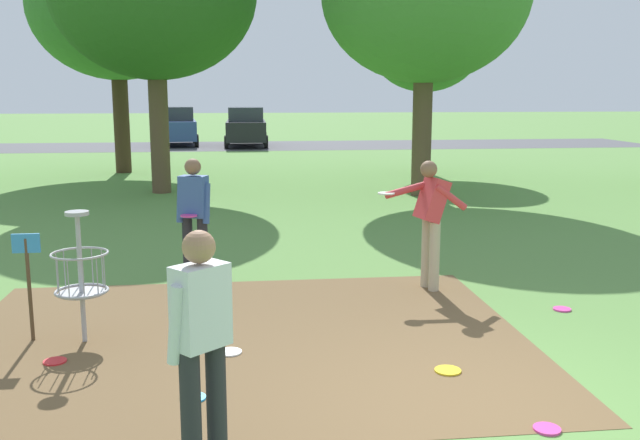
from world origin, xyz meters
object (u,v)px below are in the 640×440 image
at_px(parked_car_center_left, 246,127).
at_px(disc_golf_basket, 75,272).
at_px(frisbee_mid_grass, 193,398).
at_px(frisbee_far_right, 547,429).
at_px(frisbee_near_basket, 230,352).
at_px(frisbee_by_tee, 55,361).
at_px(frisbee_scattered_b, 562,309).
at_px(player_foreground_watching, 430,216).
at_px(tree_mid_left, 116,7).
at_px(frisbee_far_left, 448,371).
at_px(tree_near_right, 426,44).
at_px(player_throwing, 201,339).
at_px(player_waiting_left, 194,214).
at_px(parked_car_leftmost, 176,126).

bearing_deg(parked_car_center_left, disc_golf_basket, -94.59).
relative_size(frisbee_mid_grass, parked_car_center_left, 0.05).
height_order(disc_golf_basket, frisbee_far_right, disc_golf_basket).
bearing_deg(frisbee_near_basket, frisbee_by_tee, -178.20).
height_order(frisbee_far_right, parked_car_center_left, parked_car_center_left).
xyz_separation_m(disc_golf_basket, parked_car_center_left, (2.12, 26.39, 0.17)).
relative_size(frisbee_scattered_b, parked_car_center_left, 0.05).
relative_size(player_foreground_watching, parked_car_center_left, 0.40).
xyz_separation_m(frisbee_by_tee, tree_mid_left, (-1.85, 16.49, 5.15)).
bearing_deg(frisbee_scattered_b, player_foreground_watching, 140.98).
distance_m(frisbee_by_tee, frisbee_far_left, 3.78).
bearing_deg(frisbee_scattered_b, tree_near_right, 81.84).
relative_size(frisbee_by_tee, frisbee_far_left, 0.88).
distance_m(player_throwing, tree_mid_left, 19.46).
distance_m(player_waiting_left, parked_car_leftmost, 25.36).
xyz_separation_m(frisbee_near_basket, frisbee_by_tee, (-1.69, -0.05, 0.00)).
bearing_deg(parked_car_center_left, frisbee_far_left, -86.90).
relative_size(frisbee_far_left, frisbee_scattered_b, 1.18).
bearing_deg(tree_mid_left, tree_near_right, -7.64).
height_order(frisbee_far_right, frisbee_scattered_b, same).
distance_m(disc_golf_basket, player_throwing, 3.14).
relative_size(frisbee_by_tee, tree_near_right, 0.04).
bearing_deg(tree_mid_left, frisbee_far_left, -72.00).
relative_size(frisbee_near_basket, frisbee_mid_grass, 1.10).
distance_m(disc_golf_basket, tree_near_right, 16.80).
relative_size(player_foreground_watching, frisbee_far_right, 8.01).
bearing_deg(frisbee_near_basket, player_throwing, -93.67).
distance_m(player_throwing, frisbee_scattered_b, 5.31).
relative_size(player_waiting_left, tree_mid_left, 0.23).
bearing_deg(frisbee_mid_grass, player_waiting_left, 92.71).
relative_size(frisbee_near_basket, parked_car_leftmost, 0.06).
xyz_separation_m(frisbee_far_right, frisbee_scattered_b, (1.50, 2.90, 0.00)).
height_order(player_waiting_left, tree_near_right, tree_near_right).
distance_m(frisbee_near_basket, frisbee_by_tee, 1.69).
xyz_separation_m(player_foreground_watching, frisbee_near_basket, (-2.61, -2.06, -0.98)).
distance_m(frisbee_far_left, parked_car_leftmost, 29.09).
height_order(frisbee_near_basket, frisbee_far_left, same).
distance_m(frisbee_far_left, tree_near_right, 16.84).
xyz_separation_m(frisbee_near_basket, tree_mid_left, (-3.54, 16.44, 5.15)).
xyz_separation_m(player_throwing, tree_near_right, (6.14, 17.42, 3.05)).
bearing_deg(frisbee_far_left, parked_car_leftmost, 99.56).
relative_size(tree_near_right, parked_car_center_left, 1.31).
bearing_deg(player_throwing, tree_mid_left, 100.28).
bearing_deg(player_waiting_left, frisbee_near_basket, -79.93).
height_order(frisbee_far_left, frisbee_far_right, same).
relative_size(frisbee_mid_grass, tree_mid_left, 0.03).
xyz_separation_m(frisbee_scattered_b, tree_mid_left, (-7.50, 15.47, 5.15)).
distance_m(player_waiting_left, parked_car_center_left, 24.24).
height_order(player_throwing, parked_car_leftmost, parked_car_leftmost).
relative_size(player_throwing, frisbee_scattered_b, 8.01).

